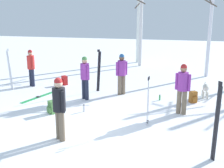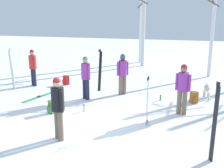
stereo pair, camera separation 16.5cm
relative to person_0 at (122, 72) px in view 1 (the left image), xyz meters
name	(u,v)px [view 1 (the left image)]	position (x,y,z in m)	size (l,w,h in m)	color
ground_plane	(90,128)	(-0.06, -3.71, -0.98)	(60.00, 60.00, 0.00)	white
person_0	(122,72)	(0.00, 0.00, 0.00)	(0.42, 0.37, 1.72)	#72604C
person_1	(183,86)	(2.51, -1.73, 0.00)	(0.51, 0.34, 1.72)	#72604C
person_2	(59,105)	(-0.54, -4.65, 0.00)	(0.44, 0.35, 1.72)	#72604C
person_3	(31,65)	(-4.38, 0.21, 0.00)	(0.45, 0.34, 1.72)	#1E2338
person_4	(85,75)	(-1.21, -1.06, 0.00)	(0.46, 0.34, 1.72)	#1E2338
dog	(206,89)	(3.38, 0.43, -0.59)	(0.25, 0.90, 0.57)	beige
ski_pair_planted_0	(99,71)	(-1.08, 0.25, -0.07)	(0.18, 0.18, 1.83)	black
ski_pair_planted_1	(10,70)	(-4.94, -0.61, -0.07)	(0.26, 0.08, 1.84)	white
ski_pair_planted_2	(216,122)	(3.34, -4.69, -0.05)	(0.10, 0.14, 1.88)	black
ski_pair_lying_0	(39,97)	(-3.14, -1.32, -0.97)	(0.62, 1.89, 0.05)	green
ski_poles_0	(148,99)	(1.54, -2.94, -0.18)	(0.07, 0.27, 1.49)	#B2B2BC
backpack_0	(52,107)	(-1.72, -2.89, -0.77)	(0.33, 0.34, 0.44)	#4C7F3F
backpack_1	(193,97)	(2.90, -0.34, -0.77)	(0.33, 0.34, 0.44)	#99591E
backpack_2	(64,81)	(-3.01, 0.81, -0.77)	(0.34, 0.34, 0.44)	red
water_bottle_0	(84,108)	(-0.74, -2.44, -0.86)	(0.08, 0.08, 0.26)	silver
water_bottle_1	(160,98)	(1.65, -0.40, -0.88)	(0.06, 0.06, 0.22)	green
birch_tree_0	(139,4)	(-0.81, 8.11, 3.00)	(1.29, 1.26, 7.75)	white
birch_tree_1	(141,14)	(-0.42, 6.78, 2.31)	(1.59, 1.60, 6.26)	silver
birch_tree_2	(210,23)	(3.58, 4.60, 1.84)	(0.94, 1.31, 5.35)	silver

